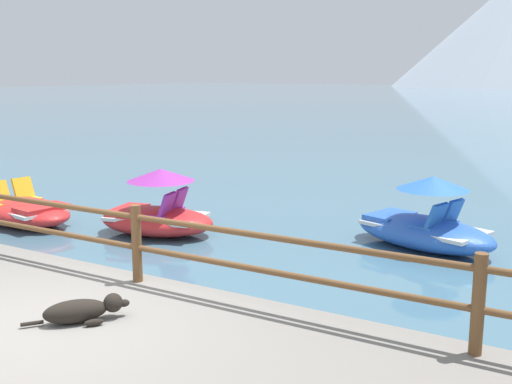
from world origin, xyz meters
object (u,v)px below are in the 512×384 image
(pedal_boat_2, at_px, (23,210))
(dog_resting, at_px, (82,310))
(pedal_boat_0, at_px, (424,225))
(pedal_boat_3, at_px, (157,212))

(pedal_boat_2, bearing_deg, dog_resting, -34.19)
(pedal_boat_2, bearing_deg, pedal_boat_0, 17.02)
(pedal_boat_0, bearing_deg, dog_resting, -108.02)
(dog_resting, height_order, pedal_boat_3, pedal_boat_3)
(dog_resting, relative_size, pedal_boat_2, 0.31)
(pedal_boat_0, relative_size, pedal_boat_3, 1.17)
(pedal_boat_3, bearing_deg, pedal_boat_2, -166.71)
(dog_resting, xyz_separation_m, pedal_boat_0, (1.90, 5.85, -0.12))
(dog_resting, xyz_separation_m, pedal_boat_3, (-2.54, 4.30, -0.11))
(dog_resting, relative_size, pedal_boat_0, 0.31)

